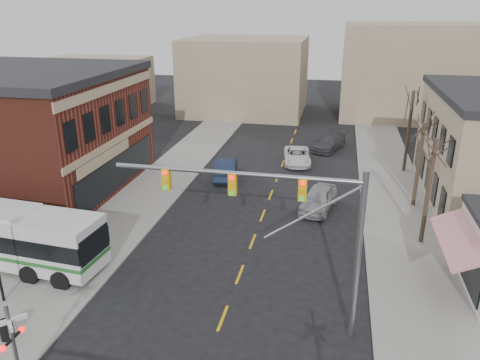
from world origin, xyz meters
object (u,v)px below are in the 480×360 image
(car_a, at_px, (318,198))
(car_d, at_px, (329,142))
(trash_bin, at_px, (7,330))
(car_b, at_px, (226,168))
(car_c, at_px, (297,156))
(rr_crossing_west, at_px, (25,352))
(pedestrian_far, at_px, (92,223))
(traffic_signal_mast, at_px, (290,215))
(pedestrian_near, at_px, (94,262))

(car_a, distance_m, car_d, 15.60)
(trash_bin, height_order, car_b, car_b)
(trash_bin, distance_m, car_c, 29.77)
(trash_bin, distance_m, car_b, 23.17)
(rr_crossing_west, distance_m, pedestrian_far, 13.26)
(trash_bin, xyz_separation_m, car_d, (13.20, 33.10, 0.20))
(car_b, bearing_deg, rr_crossing_west, 76.09)
(rr_crossing_west, bearing_deg, traffic_signal_mast, 33.25)
(car_c, bearing_deg, trash_bin, -118.12)
(trash_bin, xyz_separation_m, car_a, (12.92, 17.50, 0.27))
(rr_crossing_west, height_order, pedestrian_near, rr_crossing_west)
(trash_bin, xyz_separation_m, car_b, (4.66, 22.70, 0.27))
(car_a, xyz_separation_m, pedestrian_far, (-14.16, -7.43, 0.13))
(car_d, distance_m, pedestrian_near, 29.90)
(car_a, bearing_deg, rr_crossing_west, -104.95)
(trash_bin, height_order, car_c, car_c)
(car_c, distance_m, pedestrian_near, 24.02)
(pedestrian_far, bearing_deg, car_b, 14.00)
(car_b, bearing_deg, trash_bin, 68.43)
(car_b, distance_m, pedestrian_near, 17.34)
(traffic_signal_mast, bearing_deg, car_d, 87.99)
(car_d, relative_size, pedestrian_far, 3.12)
(car_b, bearing_deg, pedestrian_near, 68.61)
(pedestrian_far, bearing_deg, rr_crossing_west, -122.63)
(trash_bin, height_order, pedestrian_near, pedestrian_near)
(car_d, bearing_deg, trash_bin, -90.94)
(car_c, distance_m, pedestrian_far, 21.29)
(pedestrian_far, bearing_deg, car_c, 5.92)
(traffic_signal_mast, bearing_deg, car_a, 86.87)
(traffic_signal_mast, height_order, trash_bin, traffic_signal_mast)
(car_a, relative_size, car_d, 0.93)
(car_a, xyz_separation_m, car_b, (-8.26, 5.20, 0.00))
(car_d, height_order, pedestrian_far, pedestrian_far)
(car_a, height_order, car_c, car_a)
(car_b, xyz_separation_m, pedestrian_near, (-3.43, -17.00, 0.04))
(traffic_signal_mast, height_order, car_b, traffic_signal_mast)
(car_a, bearing_deg, car_b, 159.44)
(rr_crossing_west, height_order, trash_bin, rr_crossing_west)
(car_d, xyz_separation_m, pedestrian_far, (-14.43, -23.03, 0.20))
(car_a, bearing_deg, pedestrian_near, -123.12)
(rr_crossing_west, bearing_deg, car_a, 63.42)
(pedestrian_near, bearing_deg, car_d, -41.89)
(rr_crossing_west, bearing_deg, car_b, 86.07)
(traffic_signal_mast, bearing_deg, pedestrian_near, 169.00)
(car_b, height_order, car_c, car_b)
(car_a, distance_m, car_c, 10.71)
(trash_bin, xyz_separation_m, pedestrian_far, (-1.24, 10.07, 0.40))
(car_a, distance_m, car_b, 9.76)
(rr_crossing_west, relative_size, car_d, 1.04)
(trash_bin, height_order, pedestrian_far, pedestrian_far)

